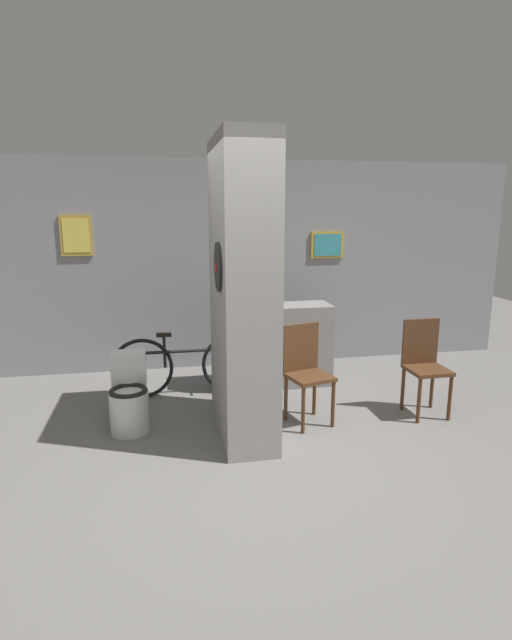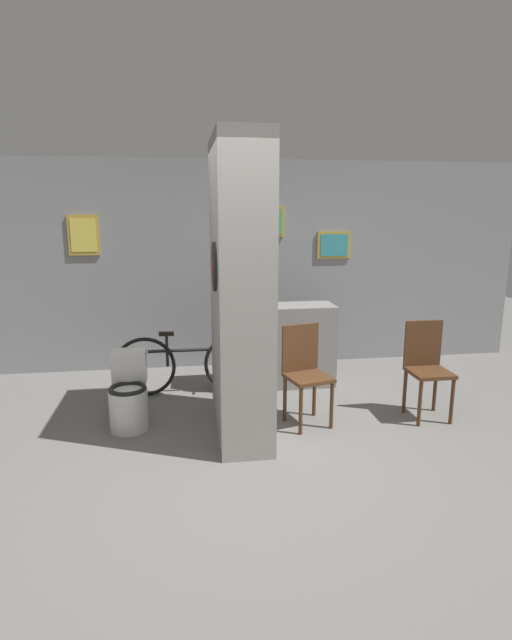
{
  "view_description": "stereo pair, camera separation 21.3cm",
  "coord_description": "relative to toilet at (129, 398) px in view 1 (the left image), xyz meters",
  "views": [
    {
      "loc": [
        -0.64,
        -3.64,
        2.01
      ],
      "look_at": [
        0.25,
        1.01,
        0.95
      ],
      "focal_mm": 28.0,
      "sensor_mm": 36.0,
      "label": 1
    },
    {
      "loc": [
        -0.43,
        -3.68,
        2.01
      ],
      "look_at": [
        0.25,
        1.01,
        0.95
      ],
      "focal_mm": 28.0,
      "sensor_mm": 36.0,
      "label": 2
    }
  ],
  "objects": [
    {
      "name": "bottle_short",
      "position": [
        1.21,
        0.87,
        0.71
      ],
      "size": [
        0.07,
        0.07,
        0.2
      ],
      "color": "silver",
      "rests_on": "counter_shelf"
    },
    {
      "name": "ground_plane",
      "position": [
        0.97,
        -0.83,
        -0.3
      ],
      "size": [
        14.0,
        14.0,
        0.0
      ],
      "primitive_type": "plane",
      "color": "slate"
    },
    {
      "name": "pillar_center",
      "position": [
        1.03,
        -0.22,
        1.0
      ],
      "size": [
        0.48,
        1.22,
        2.6
      ],
      "color": "gray",
      "rests_on": "ground_plane"
    },
    {
      "name": "bottle_tall",
      "position": [
        1.32,
        0.9,
        0.73
      ],
      "size": [
        0.06,
        0.06,
        0.26
      ],
      "color": "#19598C",
      "rests_on": "counter_shelf"
    },
    {
      "name": "counter_shelf",
      "position": [
        1.58,
        0.93,
        0.17
      ],
      "size": [
        1.3,
        0.44,
        0.94
      ],
      "color": "gray",
      "rests_on": "ground_plane"
    },
    {
      "name": "toilet",
      "position": [
        0.0,
        0.0,
        0.0
      ],
      "size": [
        0.36,
        0.52,
        0.7
      ],
      "color": "silver",
      "rests_on": "ground_plane"
    },
    {
      "name": "chair_by_doorway",
      "position": [
        2.86,
        -0.15,
        0.22
      ],
      "size": [
        0.38,
        0.38,
        0.94
      ],
      "rotation": [
        0.0,
        0.0,
        0.01
      ],
      "color": "#4C2D19",
      "rests_on": "ground_plane"
    },
    {
      "name": "chair_near_pillar",
      "position": [
        1.65,
        -0.13,
        0.22
      ],
      "size": [
        0.46,
        0.46,
        0.94
      ],
      "rotation": [
        0.0,
        0.0,
        0.26
      ],
      "color": "#4C2D19",
      "rests_on": "ground_plane"
    },
    {
      "name": "wall_back",
      "position": [
        0.97,
        1.8,
        1.0
      ],
      "size": [
        8.0,
        0.09,
        2.6
      ],
      "color": "gray",
      "rests_on": "ground_plane"
    },
    {
      "name": "bicycle",
      "position": [
        0.58,
        0.77,
        0.05
      ],
      "size": [
        1.64,
        0.42,
        0.72
      ],
      "color": "black",
      "rests_on": "ground_plane"
    }
  ]
}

